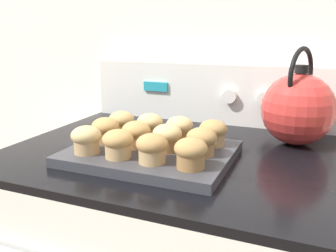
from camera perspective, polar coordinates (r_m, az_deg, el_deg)
The scene contains 16 objects.
wall_back at distance 1.18m, azimuth 7.80°, elevation 15.93°, with size 8.00×0.05×2.40m.
control_panel at distance 1.14m, azimuth 6.82°, elevation 5.29°, with size 0.78×0.07×0.19m.
muffin_pan at distance 0.82m, azimuth -2.69°, elevation -4.37°, with size 0.36×0.28×0.02m.
muffin_r0_c0 at distance 0.80m, azimuth -12.98°, elevation -2.05°, with size 0.07×0.07×0.06m.
muffin_r0_c1 at distance 0.76m, azimuth -8.02°, elevation -2.75°, with size 0.07×0.07×0.06m.
muffin_r0_c2 at distance 0.72m, azimuth -2.57°, elevation -3.51°, with size 0.07×0.07×0.06m.
muffin_r0_c3 at distance 0.69m, azimuth 3.68°, elevation -4.28°, with size 0.07×0.07×0.06m.
muffin_r1_c0 at distance 0.86m, azimuth -10.00°, elevation -0.58°, with size 0.07×0.07×0.06m.
muffin_r1_c1 at distance 0.82m, azimuth -5.13°, elevation -1.22°, with size 0.07×0.07×0.06m.
muffin_r1_c2 at distance 0.79m, azimuth -0.12°, elevation -1.77°, with size 0.07×0.07×0.06m.
muffin_r1_c3 at distance 0.77m, azimuth 5.40°, elevation -2.43°, with size 0.07×0.07×0.06m.
muffin_r2_c0 at distance 0.93m, azimuth -7.48°, elevation 0.59°, with size 0.07×0.07×0.06m.
muffin_r2_c1 at distance 0.89m, azimuth -2.94°, elevation 0.15°, with size 0.07×0.07×0.06m.
muffin_r2_c2 at distance 0.86m, azimuth 1.85°, elevation -0.35°, with size 0.07×0.07×0.06m.
muffin_r2_c3 at distance 0.84m, azimuth 7.24°, elevation -1.00°, with size 0.07×0.07×0.06m.
tea_kettle at distance 0.96m, azimuth 20.15°, elevation 2.78°, with size 0.18×0.22×0.25m.
Camera 1 is at (0.30, -0.45, 1.17)m, focal length 38.00 mm.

